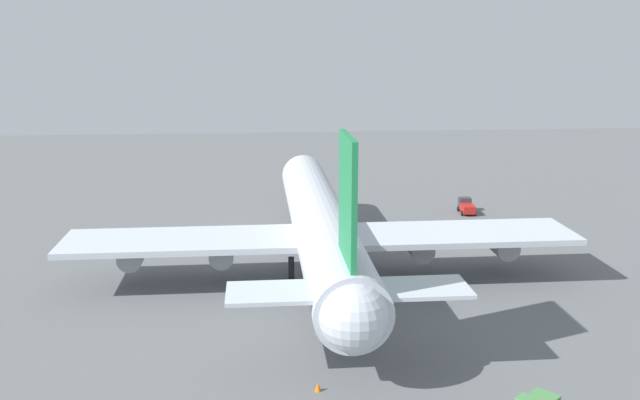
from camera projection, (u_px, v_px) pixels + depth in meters
ground_plane at (320, 273)px, 88.36m from camera, size 267.22×267.22×0.00m
cargo_airplane at (320, 224)px, 86.75m from camera, size 66.80×60.73×20.79m
cargo_loader at (466, 206)px, 118.13m from camera, size 5.07×2.74×2.30m
safety_cone_nose at (304, 212)px, 117.45m from camera, size 0.48×0.48×0.68m
safety_cone_tail at (318, 387)px, 58.85m from camera, size 0.55×0.55×0.79m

